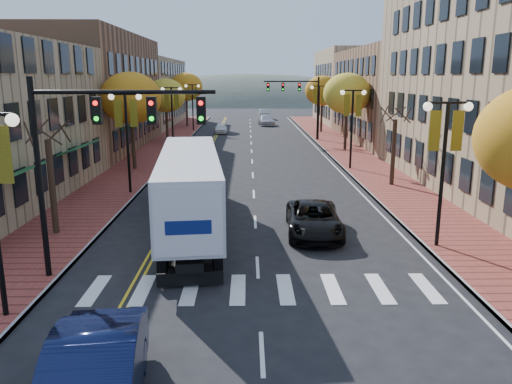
{
  "coord_description": "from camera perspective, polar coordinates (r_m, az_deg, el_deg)",
  "views": [
    {
      "loc": [
        -0.34,
        -13.62,
        6.98
      ],
      "look_at": [
        -0.01,
        7.05,
        2.2
      ],
      "focal_mm": 35.0,
      "sensor_mm": 36.0,
      "label": 1
    }
  ],
  "objects": [
    {
      "name": "ground",
      "position": [
        15.31,
        0.48,
        -14.11
      ],
      "size": [
        200.0,
        200.0,
        0.0
      ],
      "primitive_type": "plane",
      "color": "black",
      "rests_on": "ground"
    },
    {
      "name": "sidewalk_left",
      "position": [
        47.43,
        -11.47,
        4.39
      ],
      "size": [
        4.0,
        85.0,
        0.15
      ],
      "primitive_type": "cube",
      "color": "brown",
      "rests_on": "ground"
    },
    {
      "name": "sidewalk_right",
      "position": [
        47.56,
        10.44,
        4.46
      ],
      "size": [
        4.0,
        85.0,
        0.15
      ],
      "primitive_type": "cube",
      "color": "brown",
      "rests_on": "ground"
    },
    {
      "name": "building_left_mid",
      "position": [
        52.36,
        -19.83,
        10.65
      ],
      "size": [
        12.0,
        24.0,
        11.0
      ],
      "primitive_type": "cube",
      "color": "brown",
      "rests_on": "ground"
    },
    {
      "name": "building_left_far",
      "position": [
        76.49,
        -13.76,
        10.99
      ],
      "size": [
        12.0,
        26.0,
        9.5
      ],
      "primitive_type": "cube",
      "color": "#9E8966",
      "rests_on": "ground"
    },
    {
      "name": "building_right_mid",
      "position": [
        58.76,
        18.09,
        10.46
      ],
      "size": [
        15.0,
        24.0,
        10.0
      ],
      "primitive_type": "cube",
      "color": "brown",
      "rests_on": "ground"
    },
    {
      "name": "building_right_far",
      "position": [
        79.89,
        12.99,
        11.64
      ],
      "size": [
        15.0,
        20.0,
        11.0
      ],
      "primitive_type": "cube",
      "color": "#9E8966",
      "rests_on": "ground"
    },
    {
      "name": "tree_left_a",
      "position": [
        23.76,
        -22.27,
        0.55
      ],
      "size": [
        0.28,
        0.28,
        4.2
      ],
      "color": "#382619",
      "rests_on": "sidewalk_left"
    },
    {
      "name": "tree_left_b",
      "position": [
        38.63,
        -14.11,
        10.36
      ],
      "size": [
        4.48,
        4.48,
        7.21
      ],
      "color": "#382619",
      "rests_on": "sidewalk_left"
    },
    {
      "name": "tree_left_c",
      "position": [
        54.35,
        -10.28,
        10.79
      ],
      "size": [
        4.16,
        4.16,
        6.69
      ],
      "color": "#382619",
      "rests_on": "sidewalk_left"
    },
    {
      "name": "tree_left_d",
      "position": [
        72.15,
        -7.99,
        11.81
      ],
      "size": [
        4.61,
        4.61,
        7.42
      ],
      "color": "#382619",
      "rests_on": "sidewalk_left"
    },
    {
      "name": "tree_right_b",
      "position": [
        33.31,
        15.42,
        4.39
      ],
      "size": [
        0.28,
        0.28,
        4.2
      ],
      "color": "#382619",
      "rests_on": "sidewalk_right"
    },
    {
      "name": "tree_right_c",
      "position": [
        48.55,
        10.36,
        11.0
      ],
      "size": [
        4.48,
        4.48,
        7.21
      ],
      "color": "#382619",
      "rests_on": "sidewalk_right"
    },
    {
      "name": "tree_right_d",
      "position": [
        64.32,
        7.58,
        11.41
      ],
      "size": [
        4.35,
        4.35,
        7.0
      ],
      "color": "#382619",
      "rests_on": "sidewalk_right"
    },
    {
      "name": "lamp_left_b",
      "position": [
        30.59,
        -14.58,
        7.57
      ],
      "size": [
        1.96,
        0.36,
        6.05
      ],
      "color": "black",
      "rests_on": "ground"
    },
    {
      "name": "lamp_left_c",
      "position": [
        48.23,
        -9.6,
        9.65
      ],
      "size": [
        1.96,
        0.36,
        6.05
      ],
      "color": "black",
      "rests_on": "ground"
    },
    {
      "name": "lamp_left_d",
      "position": [
        66.06,
        -7.27,
        10.59
      ],
      "size": [
        1.96,
        0.36,
        6.05
      ],
      "color": "black",
      "rests_on": "ground"
    },
    {
      "name": "lamp_right_a",
      "position": [
        21.3,
        20.77,
        4.93
      ],
      "size": [
        1.96,
        0.36,
        6.05
      ],
      "color": "black",
      "rests_on": "ground"
    },
    {
      "name": "lamp_right_b",
      "position": [
        38.52,
        10.95,
        8.79
      ],
      "size": [
        1.96,
        0.36,
        6.05
      ],
      "color": "black",
      "rests_on": "ground"
    },
    {
      "name": "lamp_right_c",
      "position": [
        56.23,
        7.21,
        10.18
      ],
      "size": [
        1.96,
        0.36,
        6.05
      ],
      "color": "black",
      "rests_on": "ground"
    },
    {
      "name": "traffic_mast_near",
      "position": [
        17.51,
        -18.05,
        5.63
      ],
      "size": [
        6.1,
        0.35,
        7.0
      ],
      "color": "black",
      "rests_on": "ground"
    },
    {
      "name": "traffic_mast_far",
      "position": [
        55.96,
        5.14,
        10.87
      ],
      "size": [
        6.1,
        0.34,
        7.0
      ],
      "color": "black",
      "rests_on": "ground"
    },
    {
      "name": "semi_truck",
      "position": [
        23.38,
        -7.56,
        1.08
      ],
      "size": [
        3.96,
        15.15,
        3.75
      ],
      "rotation": [
        0.0,
        0.0,
        0.11
      ],
      "color": "black",
      "rests_on": "ground"
    },
    {
      "name": "navy_sedan",
      "position": [
        11.45,
        -18.19,
        -19.94
      ],
      "size": [
        2.47,
        5.5,
        1.75
      ],
      "primitive_type": "imported",
      "rotation": [
        0.0,
        0.0,
        0.12
      ],
      "color": "#0D1537",
      "rests_on": "ground"
    },
    {
      "name": "black_suv",
      "position": [
        22.7,
        6.63,
        -3.09
      ],
      "size": [
        2.59,
        5.25,
        1.43
      ],
      "primitive_type": "imported",
      "rotation": [
        0.0,
        0.0,
        -0.04
      ],
      "color": "black",
      "rests_on": "ground"
    },
    {
      "name": "car_far_white",
      "position": [
        63.63,
        -4.02,
        7.28
      ],
      "size": [
        1.57,
        3.81,
        1.29
      ],
      "primitive_type": "imported",
      "rotation": [
        0.0,
        0.0,
        0.01
      ],
      "color": "white",
      "rests_on": "ground"
    },
    {
      "name": "car_far_silver",
      "position": [
        74.27,
        1.17,
        8.2
      ],
      "size": [
        2.52,
        5.29,
        1.49
      ],
      "primitive_type": "imported",
      "rotation": [
        0.0,
        0.0,
        0.09
      ],
      "color": "#B1AFB8",
      "rests_on": "ground"
    },
    {
      "name": "car_far_oncoming",
      "position": [
        85.74,
        0.9,
        8.9
      ],
      "size": [
        1.94,
        5.06,
        1.65
      ],
      "primitive_type": "imported",
      "rotation": [
        0.0,
        0.0,
        3.18
      ],
      "color": "#B6B6BE",
      "rests_on": "ground"
    }
  ]
}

